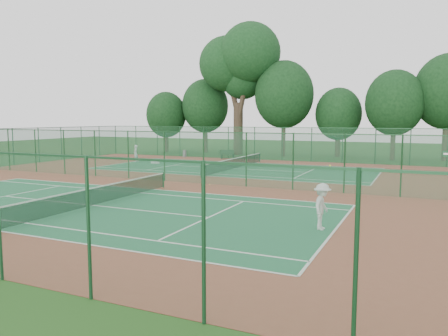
{
  "coord_description": "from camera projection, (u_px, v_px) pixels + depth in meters",
  "views": [
    {
      "loc": [
        14.83,
        -25.91,
        4.34
      ],
      "look_at": [
        4.75,
        -3.75,
        1.6
      ],
      "focal_mm": 35.0,
      "sensor_mm": 36.0,
      "label": 1
    }
  ],
  "objects": [
    {
      "name": "red_pad",
      "position": [
        184.0,
        182.0,
        30.02
      ],
      "size": [
        40.0,
        36.0,
        0.01
      ],
      "primitive_type": "cube",
      "color": "brown",
      "rests_on": "ground"
    },
    {
      "name": "tennis_net_far",
      "position": [
        235.0,
        163.0,
        38.1
      ],
      "size": [
        0.1,
        12.9,
        0.97
      ],
      "color": "#163C24",
      "rests_on": "ground"
    },
    {
      "name": "fence_north",
      "position": [
        268.0,
        143.0,
        46.11
      ],
      "size": [
        40.0,
        0.09,
        3.5
      ],
      "color": "#1A4F2B",
      "rests_on": "ground"
    },
    {
      "name": "player_near",
      "position": [
        322.0,
        207.0,
        17.05
      ],
      "size": [
        0.73,
        1.21,
        1.83
      ],
      "primitive_type": "imported",
      "rotation": [
        0.0,
        0.0,
        1.53
      ],
      "color": "silver",
      "rests_on": "court_near"
    },
    {
      "name": "evergreen_row",
      "position": [
        289.0,
        156.0,
        51.75
      ],
      "size": [
        39.0,
        5.0,
        12.0
      ],
      "primitive_type": null,
      "color": "black",
      "rests_on": "ground"
    },
    {
      "name": "stray_ball_a",
      "position": [
        210.0,
        184.0,
        28.77
      ],
      "size": [
        0.07,
        0.07,
        0.07
      ],
      "primitive_type": "sphere",
      "color": "yellow",
      "rests_on": "red_pad"
    },
    {
      "name": "big_tree",
      "position": [
        240.0,
        63.0,
        52.15
      ],
      "size": [
        10.16,
        7.44,
        15.6
      ],
      "color": "#32261B",
      "rests_on": "ground"
    },
    {
      "name": "ground",
      "position": [
        184.0,
        182.0,
        30.02
      ],
      "size": [
        120.0,
        120.0,
        0.0
      ],
      "primitive_type": "plane",
      "color": "#1E4816",
      "rests_on": "ground"
    },
    {
      "name": "player_far",
      "position": [
        136.0,
        153.0,
        43.86
      ],
      "size": [
        0.64,
        0.75,
        1.73
      ],
      "primitive_type": "imported",
      "rotation": [
        0.0,
        0.0,
        -1.14
      ],
      "color": "silver",
      "rests_on": "court_far"
    },
    {
      "name": "stray_ball_b",
      "position": [
        317.0,
        192.0,
        25.87
      ],
      "size": [
        0.07,
        0.07,
        0.07
      ],
      "primitive_type": "sphere",
      "color": "#C8E835",
      "rests_on": "red_pad"
    },
    {
      "name": "fence_divider",
      "position": [
        183.0,
        157.0,
        29.82
      ],
      "size": [
        40.0,
        0.09,
        3.5
      ],
      "color": "#1B5134",
      "rests_on": "ground"
    },
    {
      "name": "court_far",
      "position": [
        235.0,
        169.0,
        38.16
      ],
      "size": [
        23.77,
        10.97,
        0.01
      ],
      "primitive_type": "cube",
      "color": "#1D5D37",
      "rests_on": "red_pad"
    },
    {
      "name": "stray_ball_c",
      "position": [
        141.0,
        180.0,
        30.98
      ],
      "size": [
        0.06,
        0.06,
        0.06
      ],
      "primitive_type": "sphere",
      "color": "yellow",
      "rests_on": "red_pad"
    },
    {
      "name": "kit_bag",
      "position": [
        155.0,
        162.0,
        42.35
      ],
      "size": [
        0.84,
        0.44,
        0.3
      ],
      "primitive_type": "cube",
      "rotation": [
        0.0,
        0.0,
        0.18
      ],
      "color": "silver",
      "rests_on": "red_pad"
    },
    {
      "name": "bench",
      "position": [
        227.0,
        154.0,
        47.28
      ],
      "size": [
        1.69,
        0.73,
        1.01
      ],
      "rotation": [
        0.0,
        0.0,
        0.16
      ],
      "color": "black",
      "rests_on": "red_pad"
    },
    {
      "name": "tennis_net_near",
      "position": [
        94.0,
        195.0,
        21.82
      ],
      "size": [
        0.1,
        12.9,
        0.97
      ],
      "color": "#123319",
      "rests_on": "ground"
    },
    {
      "name": "court_near",
      "position": [
        95.0,
        206.0,
        21.88
      ],
      "size": [
        23.77,
        10.97,
        0.01
      ],
      "primitive_type": "cube",
      "color": "#1D5E3B",
      "rests_on": "red_pad"
    },
    {
      "name": "trash_bin",
      "position": [
        185.0,
        153.0,
        49.98
      ],
      "size": [
        0.44,
        0.44,
        0.78
      ],
      "primitive_type": "cylinder",
      "rotation": [
        0.0,
        0.0,
        -0.02
      ],
      "color": "slate",
      "rests_on": "red_pad"
    }
  ]
}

